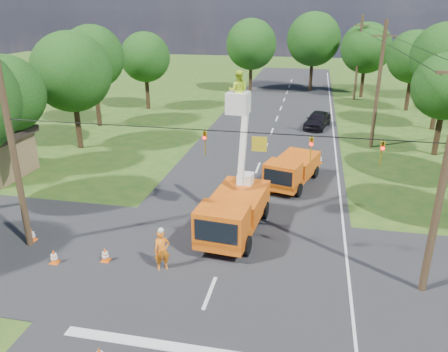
% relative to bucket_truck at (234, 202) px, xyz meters
% --- Properties ---
extents(ground, '(140.00, 140.00, 0.00)m').
position_rel_bucket_truck_xyz_m(ground, '(-0.06, 14.82, -1.74)').
color(ground, '#235118').
rests_on(ground, ground).
extents(road_main, '(12.00, 100.00, 0.06)m').
position_rel_bucket_truck_xyz_m(road_main, '(-0.06, 14.82, -1.74)').
color(road_main, black).
rests_on(road_main, ground).
extents(road_cross, '(56.00, 10.00, 0.07)m').
position_rel_bucket_truck_xyz_m(road_cross, '(-0.06, -3.18, -1.74)').
color(road_cross, black).
rests_on(road_cross, ground).
extents(stop_bar, '(9.00, 0.45, 0.02)m').
position_rel_bucket_truck_xyz_m(stop_bar, '(-0.06, -8.38, -1.74)').
color(stop_bar, silver).
rests_on(stop_bar, ground).
extents(edge_line, '(0.12, 90.00, 0.02)m').
position_rel_bucket_truck_xyz_m(edge_line, '(5.54, 14.82, -1.74)').
color(edge_line, silver).
rests_on(edge_line, ground).
extents(bucket_truck, '(3.01, 6.52, 8.17)m').
position_rel_bucket_truck_xyz_m(bucket_truck, '(0.00, 0.00, 0.00)').
color(bucket_truck, orange).
rests_on(bucket_truck, ground).
extents(second_truck, '(3.50, 5.94, 2.10)m').
position_rel_bucket_truck_xyz_m(second_truck, '(2.48, 7.09, -0.65)').
color(second_truck, orange).
rests_on(second_truck, ground).
extents(ground_worker, '(0.83, 0.74, 1.91)m').
position_rel_bucket_truck_xyz_m(ground_worker, '(-2.50, -3.87, -0.79)').
color(ground_worker, orange).
rests_on(ground_worker, ground).
extents(distant_car, '(2.91, 4.95, 1.58)m').
position_rel_bucket_truck_xyz_m(distant_car, '(4.03, 22.12, -0.95)').
color(distant_car, black).
rests_on(distant_car, ground).
extents(traffic_cone_2, '(0.38, 0.38, 0.71)m').
position_rel_bucket_truck_xyz_m(traffic_cone_2, '(1.38, 5.74, -1.38)').
color(traffic_cone_2, '#FF5C0D').
rests_on(traffic_cone_2, ground).
extents(traffic_cone_3, '(0.38, 0.38, 0.71)m').
position_rel_bucket_truck_xyz_m(traffic_cone_3, '(-5.28, -3.80, -1.38)').
color(traffic_cone_3, '#FF5C0D').
rests_on(traffic_cone_3, ground).
extents(traffic_cone_4, '(0.38, 0.38, 0.71)m').
position_rel_bucket_truck_xyz_m(traffic_cone_4, '(-7.47, -4.42, -1.38)').
color(traffic_cone_4, '#FF5C0D').
rests_on(traffic_cone_4, ground).
extents(traffic_cone_5, '(0.38, 0.38, 0.71)m').
position_rel_bucket_truck_xyz_m(traffic_cone_5, '(-9.68, -2.81, -1.38)').
color(traffic_cone_5, '#FF5C0D').
rests_on(traffic_cone_5, ground).
extents(traffic_cone_6, '(0.38, 0.38, 0.71)m').
position_rel_bucket_truck_xyz_m(traffic_cone_6, '(4.28, 11.73, -1.38)').
color(traffic_cone_6, '#FF5C0D').
rests_on(traffic_cone_6, ground).
extents(pole_right_near, '(1.80, 0.30, 10.00)m').
position_rel_bucket_truck_xyz_m(pole_right_near, '(8.44, -3.18, 3.36)').
color(pole_right_near, '#4C3823').
rests_on(pole_right_near, ground).
extents(pole_right_mid, '(1.80, 0.30, 10.00)m').
position_rel_bucket_truck_xyz_m(pole_right_mid, '(8.44, 16.82, 3.36)').
color(pole_right_mid, '#4C3823').
rests_on(pole_right_mid, ground).
extents(pole_right_far, '(1.80, 0.30, 10.00)m').
position_rel_bucket_truck_xyz_m(pole_right_far, '(8.44, 36.82, 3.36)').
color(pole_right_far, '#4C3823').
rests_on(pole_right_far, ground).
extents(pole_left, '(0.30, 0.30, 9.00)m').
position_rel_bucket_truck_xyz_m(pole_left, '(-9.56, -3.18, 2.76)').
color(pole_left, '#4C3823').
rests_on(pole_left, ground).
extents(signal_span, '(18.00, 0.29, 1.07)m').
position_rel_bucket_truck_xyz_m(signal_span, '(2.17, -3.19, 4.14)').
color(signal_span, black).
rests_on(signal_span, ground).
extents(tree_left_c, '(5.20, 5.20, 8.06)m').
position_rel_bucket_truck_xyz_m(tree_left_c, '(-16.56, 5.82, 3.69)').
color(tree_left_c, '#382616').
rests_on(tree_left_c, ground).
extents(tree_left_d, '(6.20, 6.20, 9.24)m').
position_rel_bucket_truck_xyz_m(tree_left_d, '(-15.06, 11.82, 4.38)').
color(tree_left_d, '#382616').
rests_on(tree_left_d, ground).
extents(tree_left_e, '(5.80, 5.80, 9.41)m').
position_rel_bucket_truck_xyz_m(tree_left_e, '(-16.86, 18.82, 4.75)').
color(tree_left_e, '#382616').
rests_on(tree_left_e, ground).
extents(tree_left_f, '(5.40, 5.40, 8.40)m').
position_rel_bucket_truck_xyz_m(tree_left_f, '(-14.86, 26.82, 3.94)').
color(tree_left_f, '#382616').
rests_on(tree_left_f, ground).
extents(tree_right_c, '(5.00, 5.00, 7.83)m').
position_rel_bucket_truck_xyz_m(tree_right_c, '(13.14, 15.82, 3.57)').
color(tree_right_c, '#382616').
rests_on(tree_right_c, ground).
extents(tree_right_d, '(6.00, 6.00, 9.70)m').
position_rel_bucket_truck_xyz_m(tree_right_d, '(14.74, 23.82, 4.93)').
color(tree_right_d, '#382616').
rests_on(tree_right_d, ground).
extents(tree_right_e, '(5.60, 5.60, 8.63)m').
position_rel_bucket_truck_xyz_m(tree_right_e, '(13.74, 31.82, 4.07)').
color(tree_right_e, '#382616').
rests_on(tree_right_e, ground).
extents(tree_far_a, '(6.60, 6.60, 9.50)m').
position_rel_bucket_truck_xyz_m(tree_far_a, '(-5.06, 39.82, 4.45)').
color(tree_far_a, '#382616').
rests_on(tree_far_a, ground).
extents(tree_far_b, '(7.00, 7.00, 10.32)m').
position_rel_bucket_truck_xyz_m(tree_far_b, '(2.94, 41.82, 5.07)').
color(tree_far_b, '#382616').
rests_on(tree_far_b, ground).
extents(tree_far_c, '(6.20, 6.20, 9.18)m').
position_rel_bucket_truck_xyz_m(tree_far_c, '(9.44, 38.82, 4.32)').
color(tree_far_c, '#382616').
rests_on(tree_far_c, ground).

